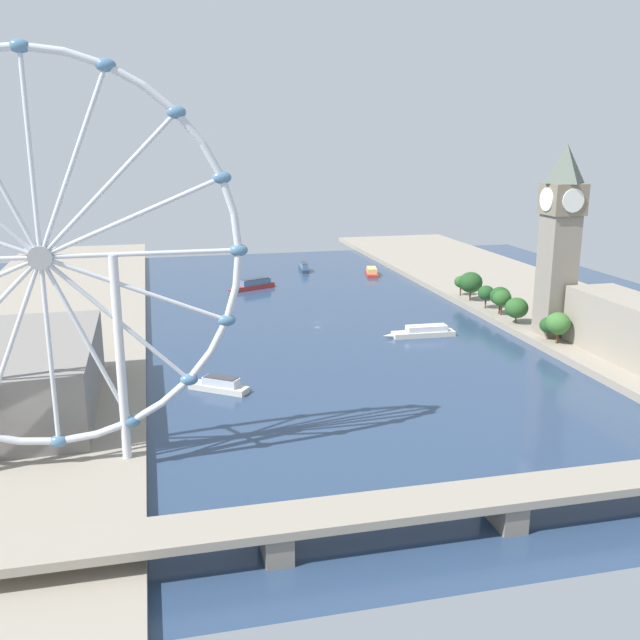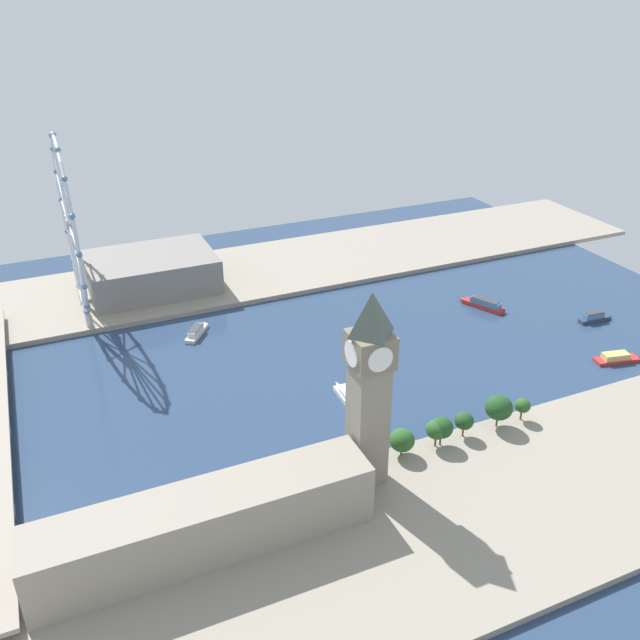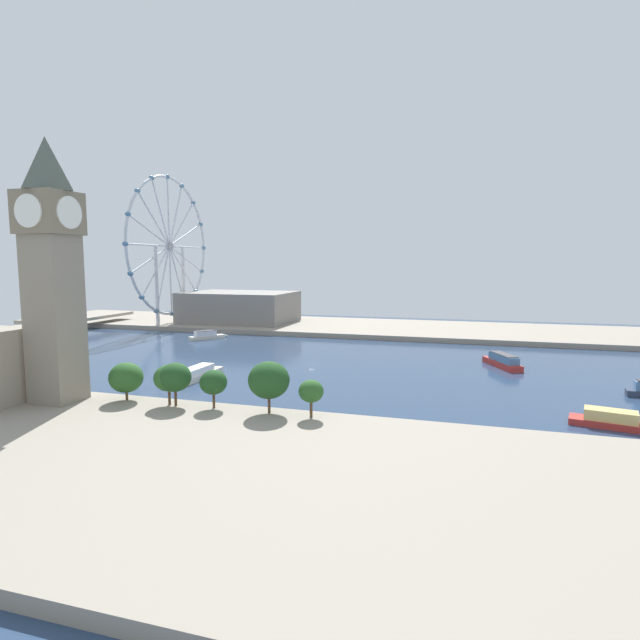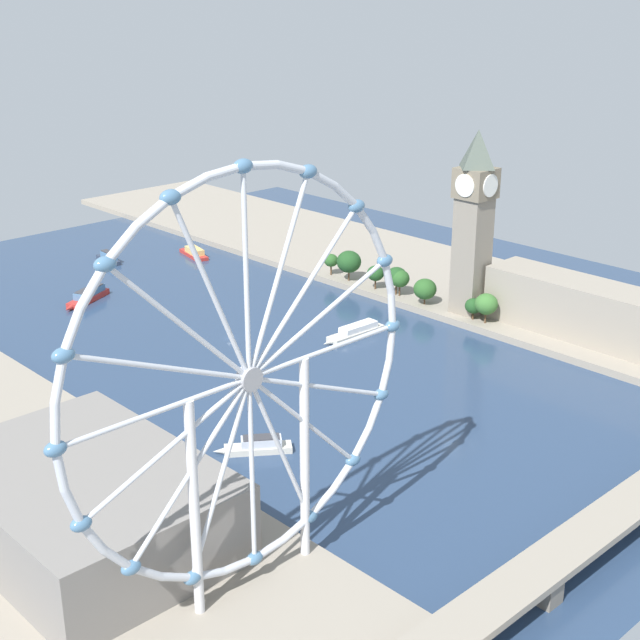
{
  "view_description": "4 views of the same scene",
  "coord_description": "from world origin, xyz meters",
  "px_view_note": "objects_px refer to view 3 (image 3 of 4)",
  "views": [
    {
      "loc": [
        75.26,
        320.49,
        86.27
      ],
      "look_at": [
        11.01,
        51.59,
        14.76
      ],
      "focal_mm": 40.02,
      "sensor_mm": 36.0,
      "label": 1
    },
    {
      "loc": [
        -273.92,
        154.09,
        180.03
      ],
      "look_at": [
        5.85,
        30.44,
        21.6
      ],
      "focal_mm": 37.73,
      "sensor_mm": 36.0,
      "label": 2
    },
    {
      "loc": [
        -218.27,
        -69.04,
        46.21
      ],
      "look_at": [
        -0.9,
        -4.2,
        20.55
      ],
      "focal_mm": 28.63,
      "sensor_mm": 36.0,
      "label": 3
    },
    {
      "loc": [
        221.47,
        287.17,
        143.07
      ],
      "look_at": [
        -15.02,
        39.17,
        14.87
      ],
      "focal_mm": 51.77,
      "sensor_mm": 36.0,
      "label": 4
    }
  ],
  "objects_px": {
    "clock_tower": "(52,267)",
    "riverside_hall": "(240,307)",
    "tour_boat_0": "(207,336)",
    "tour_boat_3": "(199,373)",
    "ferris_wheel": "(169,247)",
    "tour_boat_4": "(615,421)",
    "tour_boat_2": "(502,361)"
  },
  "relations": [
    {
      "from": "tour_boat_4",
      "to": "clock_tower",
      "type": "bearing_deg",
      "value": -156.98
    },
    {
      "from": "riverside_hall",
      "to": "tour_boat_3",
      "type": "xyz_separation_m",
      "value": [
        -162.23,
        -59.35,
        -11.78
      ]
    },
    {
      "from": "riverside_hall",
      "to": "tour_boat_2",
      "type": "xyz_separation_m",
      "value": [
        -103.32,
        -177.09,
        -11.27
      ]
    },
    {
      "from": "ferris_wheel",
      "to": "tour_boat_2",
      "type": "height_order",
      "value": "ferris_wheel"
    },
    {
      "from": "riverside_hall",
      "to": "clock_tower",
      "type": "bearing_deg",
      "value": -169.39
    },
    {
      "from": "tour_boat_3",
      "to": "tour_boat_4",
      "type": "xyz_separation_m",
      "value": [
        -21.13,
        -143.51,
        -0.07
      ]
    },
    {
      "from": "tour_boat_0",
      "to": "tour_boat_4",
      "type": "bearing_deg",
      "value": -84.92
    },
    {
      "from": "tour_boat_3",
      "to": "tour_boat_4",
      "type": "height_order",
      "value": "tour_boat_3"
    },
    {
      "from": "tour_boat_2",
      "to": "tour_boat_3",
      "type": "bearing_deg",
      "value": 91.93
    },
    {
      "from": "ferris_wheel",
      "to": "tour_boat_4",
      "type": "distance_m",
      "value": 300.77
    },
    {
      "from": "clock_tower",
      "to": "riverside_hall",
      "type": "height_order",
      "value": "clock_tower"
    },
    {
      "from": "tour_boat_4",
      "to": "ferris_wheel",
      "type": "bearing_deg",
      "value": 158.96
    },
    {
      "from": "clock_tower",
      "to": "tour_boat_3",
      "type": "height_order",
      "value": "clock_tower"
    },
    {
      "from": "tour_boat_4",
      "to": "tour_boat_3",
      "type": "bearing_deg",
      "value": -176.01
    },
    {
      "from": "tour_boat_3",
      "to": "tour_boat_4",
      "type": "distance_m",
      "value": 145.06
    },
    {
      "from": "ferris_wheel",
      "to": "tour_boat_2",
      "type": "bearing_deg",
      "value": -110.52
    },
    {
      "from": "tour_boat_0",
      "to": "tour_boat_3",
      "type": "bearing_deg",
      "value": -116.49
    },
    {
      "from": "tour_boat_3",
      "to": "ferris_wheel",
      "type": "bearing_deg",
      "value": 37.98
    },
    {
      "from": "tour_boat_3",
      "to": "tour_boat_2",
      "type": "bearing_deg",
      "value": -61.55
    },
    {
      "from": "riverside_hall",
      "to": "tour_boat_2",
      "type": "height_order",
      "value": "riverside_hall"
    },
    {
      "from": "ferris_wheel",
      "to": "riverside_hall",
      "type": "relative_size",
      "value": 1.36
    },
    {
      "from": "clock_tower",
      "to": "tour_boat_2",
      "type": "height_order",
      "value": "clock_tower"
    },
    {
      "from": "riverside_hall",
      "to": "tour_boat_0",
      "type": "height_order",
      "value": "riverside_hall"
    },
    {
      "from": "riverside_hall",
      "to": "tour_boat_3",
      "type": "bearing_deg",
      "value": -159.91
    },
    {
      "from": "tour_boat_0",
      "to": "tour_boat_2",
      "type": "xyz_separation_m",
      "value": [
        -36.4,
        -166.91,
        0.43
      ]
    },
    {
      "from": "clock_tower",
      "to": "ferris_wheel",
      "type": "distance_m",
      "value": 211.25
    },
    {
      "from": "tour_boat_4",
      "to": "riverside_hall",
      "type": "bearing_deg",
      "value": 150.26
    },
    {
      "from": "tour_boat_0",
      "to": "tour_boat_3",
      "type": "xyz_separation_m",
      "value": [
        -95.31,
        -49.17,
        -0.08
      ]
    },
    {
      "from": "tour_boat_0",
      "to": "tour_boat_4",
      "type": "relative_size",
      "value": 0.82
    },
    {
      "from": "clock_tower",
      "to": "tour_boat_4",
      "type": "relative_size",
      "value": 2.91
    },
    {
      "from": "ferris_wheel",
      "to": "tour_boat_3",
      "type": "height_order",
      "value": "ferris_wheel"
    },
    {
      "from": "tour_boat_0",
      "to": "tour_boat_3",
      "type": "relative_size",
      "value": 0.69
    }
  ]
}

